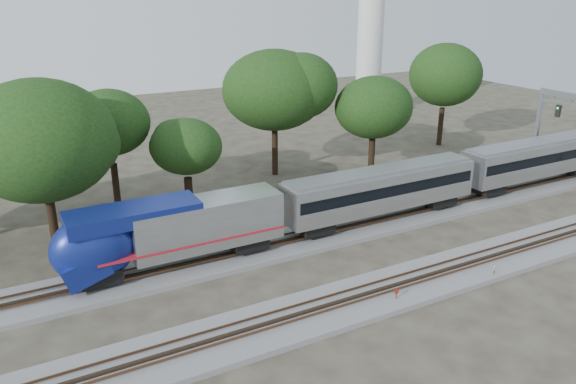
% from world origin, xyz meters
% --- Properties ---
extents(ground, '(160.00, 160.00, 0.00)m').
position_xyz_m(ground, '(0.00, 0.00, 0.00)').
color(ground, '#383328').
rests_on(ground, ground).
extents(track_far, '(160.00, 5.00, 0.73)m').
position_xyz_m(track_far, '(0.00, 6.00, 0.21)').
color(track_far, slate).
rests_on(track_far, ground).
extents(track_near, '(160.00, 5.00, 0.73)m').
position_xyz_m(track_near, '(0.00, -4.00, 0.21)').
color(track_near, slate).
rests_on(track_near, ground).
extents(switch_stand_red, '(0.35, 0.08, 1.09)m').
position_xyz_m(switch_stand_red, '(1.90, -5.36, 0.69)').
color(switch_stand_red, '#512D19').
rests_on(switch_stand_red, ground).
extents(switch_stand_white, '(0.34, 0.15, 1.09)m').
position_xyz_m(switch_stand_white, '(10.25, -6.03, 0.70)').
color(switch_stand_white, '#512D19').
rests_on(switch_stand_white, ground).
extents(switch_lever, '(0.56, 0.43, 0.30)m').
position_xyz_m(switch_lever, '(7.31, -5.83, 0.15)').
color(switch_lever, '#512D19').
rests_on(switch_lever, ground).
extents(signal_gantry, '(0.66, 7.86, 9.56)m').
position_xyz_m(signal_gantry, '(33.29, 6.00, 6.96)').
color(signal_gantry, gray).
rests_on(signal_gantry, ground).
extents(tree_2, '(9.05, 9.05, 12.76)m').
position_xyz_m(tree_2, '(-16.75, 14.60, 8.89)').
color(tree_2, black).
rests_on(tree_2, ground).
extents(tree_3, '(8.53, 8.53, 12.02)m').
position_xyz_m(tree_3, '(-10.46, 20.63, 8.37)').
color(tree_3, black).
rests_on(tree_3, ground).
extents(tree_4, '(6.54, 6.54, 9.22)m').
position_xyz_m(tree_4, '(-4.80, 16.49, 6.40)').
color(tree_4, black).
rests_on(tree_4, ground).
extents(tree_5, '(9.62, 9.62, 13.57)m').
position_xyz_m(tree_5, '(7.46, 22.98, 9.45)').
color(tree_5, black).
rests_on(tree_5, ground).
extents(tree_6, '(7.72, 7.72, 10.89)m').
position_xyz_m(tree_6, '(16.91, 17.85, 7.58)').
color(tree_6, black).
rests_on(tree_6, ground).
extents(tree_7, '(9.40, 9.40, 13.26)m').
position_xyz_m(tree_7, '(32.45, 23.70, 9.24)').
color(tree_7, black).
rests_on(tree_7, ground).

